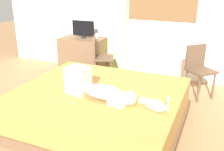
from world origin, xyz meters
TOP-DOWN VIEW (x-y plane):
  - ground_plane at (0.00, 0.00)m, footprint 16.00×16.00m
  - back_wall_with_window at (0.01, 2.26)m, footprint 6.40×0.14m
  - bed at (0.10, 0.11)m, footprint 2.16×1.91m
  - person_lying at (0.17, -0.09)m, footprint 0.94×0.35m
  - cat at (0.89, -0.15)m, footprint 0.35×0.18m
  - desk at (-1.13, 1.86)m, footprint 0.90×0.56m
  - tv_monitor at (-1.10, 1.86)m, footprint 0.48×0.10m
  - cup at (-0.84, 1.94)m, footprint 0.06×0.06m
  - chair_by_desk at (-0.60, 1.56)m, footprint 0.50×0.50m
  - chair_spare at (1.20, 1.58)m, footprint 0.54×0.54m
  - curtain_left at (-0.50, 2.14)m, footprint 0.44×0.06m

SIDE VIEW (x-z plane):
  - ground_plane at x=0.00m, z-range 0.00..0.00m
  - bed at x=0.10m, z-range 0.00..0.49m
  - desk at x=-1.13m, z-range 0.00..0.74m
  - chair_by_desk at x=-0.60m, z-range 0.08..0.94m
  - chair_spare at x=1.20m, z-range 0.08..0.94m
  - cat at x=0.89m, z-range 0.45..0.66m
  - person_lying at x=0.17m, z-range 0.43..0.77m
  - cup at x=-0.84m, z-range 0.74..0.83m
  - tv_monitor at x=-1.10m, z-range 0.75..1.10m
  - curtain_left at x=-0.50m, z-range 0.00..2.67m
  - back_wall_with_window at x=0.01m, z-range 0.00..2.90m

